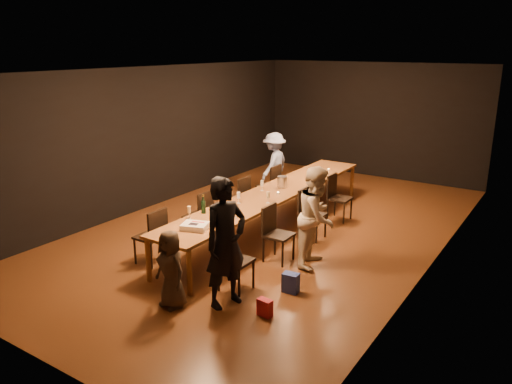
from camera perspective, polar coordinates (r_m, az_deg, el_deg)
The scene contains 30 objects.
ground at distance 9.67m, azimuth 1.90°, elevation -4.25°, with size 10.00×10.00×0.00m, color #471F11.
room_shell at distance 9.15m, azimuth 2.02°, elevation 8.01°, with size 6.04×10.04×3.02m.
table at distance 9.45m, azimuth 1.94°, elevation -0.27°, with size 0.90×6.00×0.75m.
chair_right_0 at distance 7.21m, azimuth -2.31°, elevation -7.76°, with size 0.42×0.42×0.93m, color black, non-canonical shape.
chair_right_1 at distance 8.14m, azimuth 2.62°, elevation -4.85°, with size 0.42×0.42×0.93m, color black, non-canonical shape.
chair_right_2 at distance 9.13m, azimuth 6.48°, elevation -2.54°, with size 0.42×0.42×0.93m, color black, non-canonical shape.
chair_right_3 at distance 10.16m, azimuth 9.56°, elevation -0.67°, with size 0.42×0.42×0.93m, color black, non-canonical shape.
chair_left_0 at distance 8.24m, azimuth -12.01°, elevation -4.93°, with size 0.42×0.42×0.93m, color black, non-canonical shape.
chair_left_1 at distance 9.06m, azimuth -6.66°, elevation -2.68°, with size 0.42×0.42×0.93m, color black, non-canonical shape.
chair_left_2 at distance 9.96m, azimuth -2.25°, elevation -0.80°, with size 0.42×0.42×0.93m, color black, non-canonical shape.
chair_left_3 at distance 10.92m, azimuth 1.40°, elevation 0.76°, with size 0.42×0.42×0.93m, color black, non-canonical shape.
woman_birthday at distance 6.67m, azimuth -3.50°, elevation -5.80°, with size 0.66×0.43×1.80m, color black.
woman_tan at distance 7.95m, azimuth 6.96°, elevation -2.80°, with size 0.79×0.62×1.63m, color beige.
man_blue at distance 11.63m, azimuth 2.08°, elevation 3.17°, with size 0.96×0.55×1.49m, color #8194C7.
child at distance 6.84m, azimuth -9.70°, elevation -8.68°, with size 0.53×0.35×1.09m, color #3F3123.
gift_bag_red at distance 6.70m, azimuth 1.02°, elevation -13.08°, with size 0.20×0.11×0.24m, color red.
gift_bag_blue at distance 7.29m, azimuth 3.99°, elevation -10.30°, with size 0.23×0.15×0.29m, color #243A9C.
birthday_cake at distance 7.59m, azimuth -6.99°, elevation -3.90°, with size 0.46×0.42×0.09m.
plate_stack at distance 8.24m, azimuth -4.28°, elevation -2.04°, with size 0.22×0.22×0.12m, color white.
champagne_bottle at distance 8.24m, azimuth -6.04°, elevation -1.35°, with size 0.08×0.08×0.32m, color black, non-canonical shape.
ice_bucket at distance 9.74m, azimuth 3.02°, elevation 1.19°, with size 0.20×0.20×0.21m, color silver.
wineglass_0 at distance 8.03m, azimuth -7.65°, elevation -2.34°, with size 0.06×0.06×0.21m, color beige, non-canonical shape.
wineglass_1 at distance 8.01m, azimuth -2.43°, elevation -2.24°, with size 0.06×0.06×0.21m, color beige, non-canonical shape.
wineglass_2 at distance 8.73m, azimuth -1.99°, elevation -0.66°, with size 0.06×0.06×0.21m, color silver, non-canonical shape.
wineglass_3 at distance 8.74m, azimuth 1.38°, elevation -0.62°, with size 0.06×0.06×0.21m, color beige, non-canonical shape.
wineglass_4 at distance 9.48m, azimuth 0.69°, elevation 0.75°, with size 0.06×0.06×0.21m, color silver, non-canonical shape.
wineglass_5 at distance 10.24m, azimuth 5.98°, elevation 1.86°, with size 0.06×0.06×0.21m, color silver, non-canonical shape.
tealight_near at distance 7.77m, azimuth -4.92°, elevation -3.59°, with size 0.05×0.05×0.03m, color #B2B7B2.
tealight_mid at distance 9.31m, azimuth 2.54°, elevation -0.13°, with size 0.05×0.05×0.03m, color #B2B7B2.
tealight_far at distance 11.17m, azimuth 8.29°, elevation 2.55°, with size 0.05×0.05×0.03m, color #B2B7B2.
Camera 1 is at (4.69, -7.73, 3.42)m, focal length 35.00 mm.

